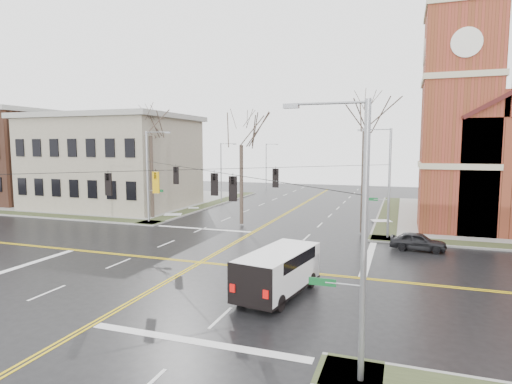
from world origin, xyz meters
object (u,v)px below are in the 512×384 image
(tree_nw_near, at_px, (241,140))
(streetlight_north_a, at_px, (222,170))
(signal_pole_ne, at_px, (387,180))
(parked_car_a, at_px, (418,241))
(tree_ne, at_px, (365,122))
(signal_pole_nw, at_px, (149,174))
(signal_pole_se, at_px, (359,235))
(streetlight_north_b, at_px, (267,164))
(tree_nw_far, at_px, (151,130))
(cargo_van, at_px, (280,268))

(tree_nw_near, bearing_deg, streetlight_north_a, 120.01)
(signal_pole_ne, xyz_separation_m, parked_car_a, (2.44, -3.23, -4.27))
(tree_ne, bearing_deg, signal_pole_nw, -176.13)
(signal_pole_ne, xyz_separation_m, signal_pole_nw, (-22.64, 0.00, 0.00))
(signal_pole_se, relative_size, streetlight_north_a, 1.12)
(parked_car_a, distance_m, tree_ne, 11.09)
(streetlight_north_b, xyz_separation_m, tree_nw_near, (8.42, -34.58, 3.85))
(tree_ne, bearing_deg, signal_pole_se, -85.25)
(tree_nw_far, bearing_deg, signal_pole_nw, -62.36)
(signal_pole_ne, relative_size, parked_car_a, 2.27)
(signal_pole_ne, distance_m, signal_pole_nw, 22.64)
(signal_pole_ne, height_order, signal_pole_se, same)
(signal_pole_nw, bearing_deg, signal_pole_ne, 0.00)
(signal_pole_se, xyz_separation_m, tree_ne, (-2.03, 24.39, 4.76))
(tree_nw_near, height_order, tree_ne, tree_ne)
(signal_pole_se, height_order, tree_nw_near, tree_nw_near)
(streetlight_north_a, xyz_separation_m, streetlight_north_b, (0.00, 20.00, 0.00))
(signal_pole_se, bearing_deg, parked_car_a, 82.96)
(signal_pole_nw, bearing_deg, streetlight_north_b, 88.95)
(signal_pole_se, bearing_deg, streetlight_north_b, 110.27)
(tree_ne, bearing_deg, tree_nw_near, 177.37)
(streetlight_north_b, xyz_separation_m, cargo_van, (17.31, -52.04, -3.10))
(signal_pole_se, bearing_deg, signal_pole_nw, 134.55)
(streetlight_north_b, bearing_deg, signal_pole_ne, -58.95)
(tree_nw_near, bearing_deg, tree_nw_far, 176.75)
(tree_ne, bearing_deg, signal_pole_ne, -34.54)
(streetlight_north_b, distance_m, tree_nw_near, 35.79)
(signal_pole_se, bearing_deg, tree_ne, 94.75)
(cargo_van, height_order, tree_nw_far, tree_nw_far)
(tree_ne, bearing_deg, parked_car_a, -45.97)
(signal_pole_nw, xyz_separation_m, streetlight_north_b, (0.67, 36.50, -0.48))
(signal_pole_nw, bearing_deg, streetlight_north_a, 87.68)
(cargo_van, xyz_separation_m, tree_nw_near, (-8.89, 17.46, 6.95))
(signal_pole_nw, relative_size, parked_car_a, 2.27)
(streetlight_north_b, xyz_separation_m, parked_car_a, (24.42, -39.73, -3.79))
(signal_pole_nw, xyz_separation_m, cargo_van, (17.98, -15.54, -3.59))
(parked_car_a, bearing_deg, tree_ne, 48.25)
(streetlight_north_b, distance_m, tree_nw_far, 34.39)
(signal_pole_se, distance_m, parked_car_a, 20.38)
(streetlight_north_b, distance_m, cargo_van, 54.93)
(signal_pole_ne, xyz_separation_m, signal_pole_se, (0.00, -23.00, 0.00))
(signal_pole_ne, distance_m, tree_nw_far, 24.49)
(tree_ne, bearing_deg, streetlight_north_a, 142.87)
(streetlight_north_a, xyz_separation_m, tree_nw_far, (-1.99, -13.98, 4.88))
(streetlight_north_a, bearing_deg, streetlight_north_b, 90.00)
(signal_pole_ne, xyz_separation_m, streetlight_north_b, (-21.97, 36.50, -0.48))
(parked_car_a, bearing_deg, signal_pole_ne, 41.33)
(signal_pole_nw, relative_size, signal_pole_se, 1.00)
(signal_pole_se, distance_m, tree_nw_near, 28.57)
(tree_nw_far, bearing_deg, streetlight_north_a, 81.92)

